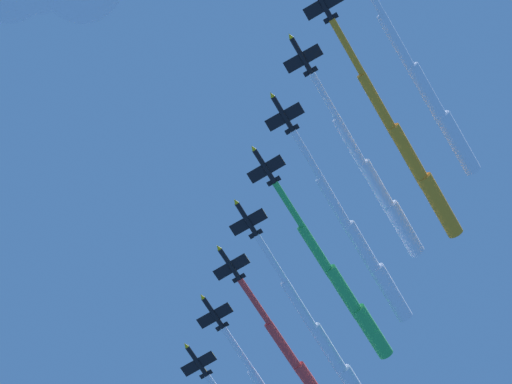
% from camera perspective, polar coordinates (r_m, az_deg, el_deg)
% --- Properties ---
extents(jet_lead, '(59.18, 26.83, 3.70)m').
position_cam_1_polar(jet_lead, '(254.18, 8.30, 4.62)').
color(jet_lead, black).
extents(jet_port_inner, '(61.38, 28.31, 3.71)m').
position_cam_1_polar(jet_port_inner, '(257.29, 7.43, 1.68)').
color(jet_port_inner, black).
extents(jet_starboard_inner, '(54.42, 25.66, 3.68)m').
position_cam_1_polar(jet_starboard_inner, '(261.89, 5.87, 0.25)').
color(jet_starboard_inner, black).
extents(jet_port_mid, '(57.42, 26.98, 3.69)m').
position_cam_1_polar(jet_port_mid, '(264.27, 5.21, -2.77)').
color(jet_port_mid, black).
extents(jet_starboard_mid, '(56.04, 25.28, 3.70)m').
position_cam_1_polar(jet_starboard_mid, '(268.89, 4.29, -4.79)').
color(jet_starboard_mid, black).
extents(jet_port_outer, '(59.65, 27.72, 3.70)m').
position_cam_1_polar(jet_port_outer, '(274.47, 3.60, -7.65)').
color(jet_port_outer, black).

